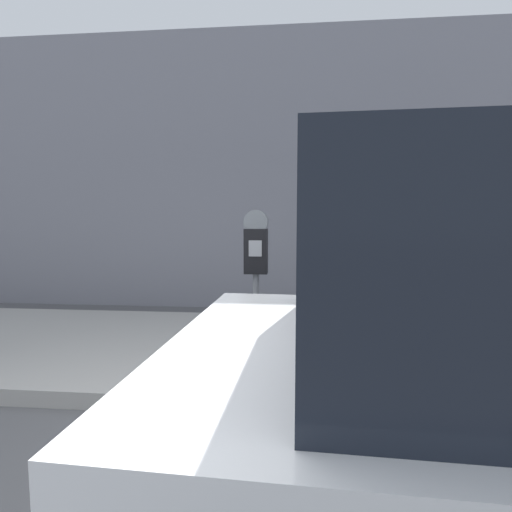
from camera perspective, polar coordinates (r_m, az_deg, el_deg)
ground_plane at (r=2.80m, az=-16.08°, el=-28.45°), size 60.00×60.00×0.00m
sidewalk at (r=4.68m, az=-5.95°, el=-13.02°), size 24.00×2.80×0.15m
building_facade at (r=7.01m, az=-1.92°, el=11.82°), size 24.00×0.30×4.67m
parking_meter at (r=3.32m, az=-0.00°, el=-0.14°), size 0.20×0.13×1.47m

